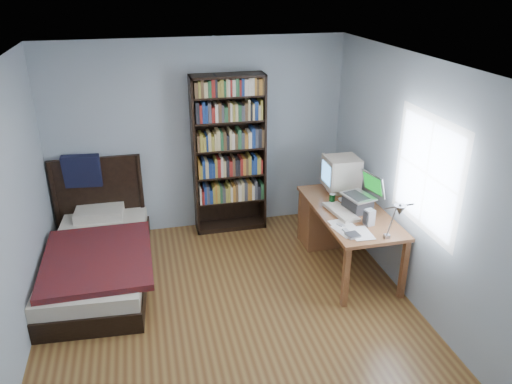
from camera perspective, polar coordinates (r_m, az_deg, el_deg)
room at (r=4.54m, az=-2.80°, el=-1.53°), size 4.20×4.24×2.50m
desk at (r=6.25m, az=8.87°, el=-2.92°), size 0.75×1.57×0.73m
crt_monitor at (r=6.10m, az=9.66°, el=2.21°), size 0.40×0.38×0.45m
laptop at (r=5.72m, az=11.72°, el=-0.95°), size 0.42×0.41×0.44m
desk_lamp at (r=4.73m, az=15.94°, el=-2.29°), size 0.22×0.48×0.57m
keyboard at (r=5.64m, az=9.70°, el=-2.27°), size 0.28×0.53×0.05m
speaker at (r=5.42m, az=12.84°, el=-2.85°), size 0.11×0.11×0.18m
soda_can at (r=5.84m, az=8.69°, el=-0.80°), size 0.07×0.07×0.12m
mouse at (r=5.94m, az=9.74°, el=-0.88°), size 0.07×0.11×0.04m
phone_silver at (r=5.38m, az=9.63°, el=-3.75°), size 0.08×0.10×0.02m
phone_grey at (r=5.26m, az=10.27°, el=-4.40°), size 0.06×0.10×0.02m
external_drive at (r=5.19m, az=11.00°, el=-4.89°), size 0.14×0.14×0.03m
bookshelf at (r=6.45m, az=-3.10°, el=4.24°), size 0.93×0.30×2.07m
bed at (r=5.98m, az=-17.58°, el=-6.89°), size 1.20×2.19×1.16m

